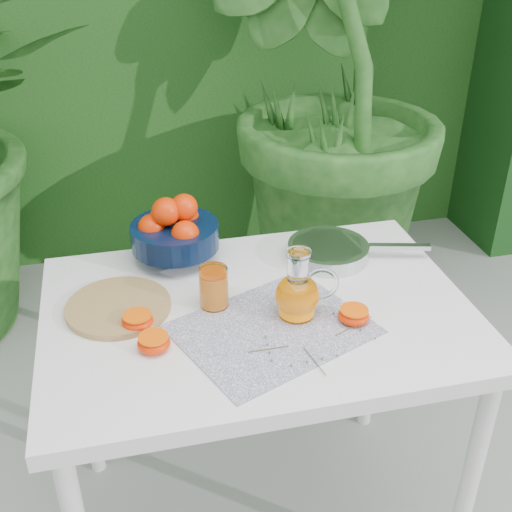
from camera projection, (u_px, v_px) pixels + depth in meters
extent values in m
plane|color=#A8A7A1|center=(213.00, 509.00, 1.91)|extent=(60.00, 60.00, 0.00)
imported|color=#1E4E1B|center=(320.00, 85.00, 2.50)|extent=(2.58, 2.58, 1.86)
cube|color=white|center=(258.00, 315.00, 1.52)|extent=(1.00, 0.70, 0.04)
cylinder|color=white|center=(468.00, 488.00, 1.54)|extent=(0.04, 0.04, 0.71)
cylinder|color=white|center=(84.00, 382.00, 1.87)|extent=(0.04, 0.04, 0.71)
cylinder|color=white|center=(373.00, 339.00, 2.05)|extent=(0.04, 0.04, 0.71)
cube|color=#0E114F|center=(273.00, 329.00, 1.43)|extent=(0.49, 0.44, 0.00)
cylinder|color=#A07F48|center=(118.00, 307.00, 1.50)|extent=(0.27, 0.27, 0.02)
cylinder|color=black|center=(176.00, 252.00, 1.70)|extent=(0.11, 0.11, 0.04)
cylinder|color=black|center=(175.00, 236.00, 1.67)|extent=(0.30, 0.30, 0.06)
sphere|color=#F13B02|center=(152.00, 228.00, 1.65)|extent=(0.09, 0.09, 0.07)
sphere|color=#F13B02|center=(186.00, 217.00, 1.70)|extent=(0.09, 0.09, 0.07)
sphere|color=#F13B02|center=(185.00, 234.00, 1.62)|extent=(0.09, 0.09, 0.07)
sphere|color=#F13B02|center=(163.00, 218.00, 1.70)|extent=(0.09, 0.09, 0.07)
sphere|color=#F13B02|center=(166.00, 212.00, 1.63)|extent=(0.10, 0.10, 0.07)
sphere|color=#F13B02|center=(184.00, 207.00, 1.64)|extent=(0.09, 0.09, 0.07)
cylinder|color=white|center=(296.00, 313.00, 1.48)|extent=(0.10, 0.10, 0.01)
ellipsoid|color=white|center=(297.00, 295.00, 1.45)|extent=(0.12, 0.12, 0.10)
cylinder|color=white|center=(298.00, 267.00, 1.41)|extent=(0.06, 0.06, 0.07)
cylinder|color=white|center=(299.00, 253.00, 1.40)|extent=(0.06, 0.06, 0.01)
torus|color=white|center=(321.00, 283.00, 1.44)|extent=(0.08, 0.03, 0.08)
cylinder|color=orange|center=(297.00, 299.00, 1.46)|extent=(0.10, 0.10, 0.07)
cylinder|color=white|center=(214.00, 287.00, 1.49)|extent=(0.09, 0.09, 0.10)
cylinder|color=orange|center=(214.00, 290.00, 1.49)|extent=(0.08, 0.08, 0.08)
cylinder|color=#FF4307|center=(213.00, 275.00, 1.47)|extent=(0.07, 0.07, 0.00)
cylinder|color=#B7B8BC|center=(328.00, 251.00, 1.70)|extent=(0.26, 0.26, 0.04)
cylinder|color=silver|center=(328.00, 246.00, 1.69)|extent=(0.23, 0.23, 0.01)
cube|color=#B7B8BC|center=(400.00, 247.00, 1.69)|extent=(0.16, 0.06, 0.01)
ellipsoid|color=#F13B02|center=(154.00, 343.00, 1.37)|extent=(0.08, 0.08, 0.03)
cylinder|color=#FF4307|center=(153.00, 337.00, 1.36)|extent=(0.07, 0.07, 0.00)
ellipsoid|color=#F13B02|center=(138.00, 321.00, 1.43)|extent=(0.08, 0.08, 0.03)
cylinder|color=#FF4307|center=(137.00, 315.00, 1.43)|extent=(0.07, 0.07, 0.00)
ellipsoid|color=#F13B02|center=(354.00, 316.00, 1.45)|extent=(0.08, 0.08, 0.03)
cylinder|color=#FF4307|center=(354.00, 310.00, 1.44)|extent=(0.07, 0.07, 0.00)
cylinder|color=brown|center=(314.00, 361.00, 1.33)|extent=(0.02, 0.10, 0.00)
sphere|color=#476333|center=(291.00, 365.00, 1.32)|extent=(0.01, 0.01, 0.00)
sphere|color=#476333|center=(307.00, 362.00, 1.33)|extent=(0.01, 0.01, 0.00)
sphere|color=#476333|center=(322.00, 358.00, 1.34)|extent=(0.01, 0.01, 0.00)
sphere|color=#476333|center=(337.00, 355.00, 1.34)|extent=(0.01, 0.01, 0.00)
cylinder|color=brown|center=(354.00, 326.00, 1.44)|extent=(0.10, 0.05, 0.00)
sphere|color=#476333|center=(334.00, 313.00, 1.48)|extent=(0.01, 0.01, 0.00)
sphere|color=#476333|center=(347.00, 321.00, 1.45)|extent=(0.01, 0.01, 0.00)
sphere|color=#476333|center=(361.00, 329.00, 1.42)|extent=(0.01, 0.01, 0.00)
sphere|color=#476333|center=(375.00, 338.00, 1.39)|extent=(0.01, 0.01, 0.00)
cylinder|color=brown|center=(269.00, 349.00, 1.37)|extent=(0.09, 0.00, 0.00)
sphere|color=#476333|center=(272.00, 360.00, 1.33)|extent=(0.01, 0.01, 0.00)
sphere|color=#476333|center=(270.00, 352.00, 1.35)|extent=(0.01, 0.01, 0.00)
sphere|color=#476333|center=(268.00, 344.00, 1.38)|extent=(0.01, 0.01, 0.00)
sphere|color=#476333|center=(266.00, 337.00, 1.40)|extent=(0.01, 0.01, 0.00)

